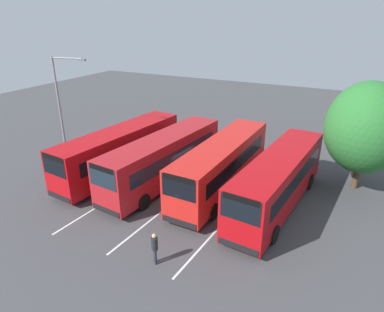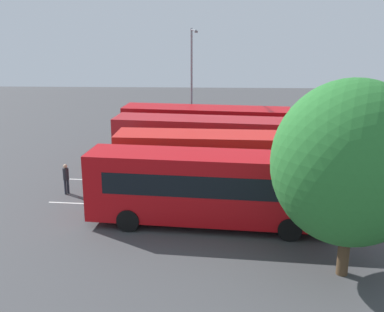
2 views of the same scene
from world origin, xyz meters
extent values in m
plane|color=#424244|center=(0.00, 0.00, 0.00)|extent=(79.58, 79.58, 0.00)
cube|color=#B70C11|center=(0.54, -5.83, 1.91)|extent=(11.45, 3.59, 3.09)
cube|color=black|center=(6.09, -6.44, 2.75)|extent=(0.35, 2.08, 1.30)
cube|color=black|center=(0.67, -4.68, 2.29)|extent=(9.41, 1.12, 0.99)
cube|color=black|center=(0.41, -6.97, 2.29)|extent=(9.41, 1.12, 0.99)
cube|color=black|center=(6.11, -6.44, 3.28)|extent=(0.31, 1.89, 0.32)
cube|color=black|center=(6.12, -6.44, 0.59)|extent=(0.34, 2.17, 0.36)
cylinder|color=black|center=(4.24, -5.11, 0.53)|extent=(1.07, 0.39, 1.05)
cylinder|color=black|center=(4.00, -7.34, 0.53)|extent=(1.07, 0.39, 1.05)
cylinder|color=black|center=(-2.92, -4.32, 0.53)|extent=(1.07, 0.39, 1.05)
cylinder|color=black|center=(-3.17, -6.54, 0.53)|extent=(1.07, 0.39, 1.05)
cube|color=#AD191E|center=(0.47, -2.13, 1.91)|extent=(11.45, 3.61, 3.09)
cube|color=#19232D|center=(6.02, -2.75, 2.75)|extent=(0.35, 2.08, 1.30)
cube|color=#19232D|center=(0.59, -0.98, 2.29)|extent=(9.41, 1.14, 0.99)
cube|color=#19232D|center=(0.34, -3.27, 2.29)|extent=(9.41, 1.14, 0.99)
cube|color=black|center=(6.04, -2.75, 3.28)|extent=(0.31, 1.89, 0.32)
cube|color=black|center=(6.05, -2.76, 0.59)|extent=(0.34, 2.17, 0.36)
cylinder|color=black|center=(4.17, -1.42, 0.53)|extent=(1.07, 0.40, 1.05)
cylinder|color=black|center=(3.92, -3.64, 0.53)|extent=(1.07, 0.40, 1.05)
cylinder|color=black|center=(-2.99, -0.61, 0.53)|extent=(1.07, 0.40, 1.05)
cylinder|color=black|center=(-3.24, -2.84, 0.53)|extent=(1.07, 0.40, 1.05)
cube|color=red|center=(-0.40, 1.91, 1.91)|extent=(11.35, 2.82, 3.09)
cube|color=black|center=(5.18, 1.68, 2.75)|extent=(0.20, 2.08, 1.30)
cube|color=black|center=(-0.35, 3.06, 2.29)|extent=(9.45, 0.46, 0.99)
cube|color=black|center=(-0.45, 0.76, 2.29)|extent=(9.45, 0.46, 0.99)
cube|color=black|center=(5.20, 1.68, 3.28)|extent=(0.18, 1.89, 0.32)
cube|color=black|center=(5.21, 1.68, 0.59)|extent=(0.19, 2.18, 0.36)
cylinder|color=black|center=(3.24, 2.88, 0.53)|extent=(1.06, 0.32, 1.05)
cylinder|color=black|center=(3.15, 0.64, 0.53)|extent=(1.06, 0.32, 1.05)
cylinder|color=black|center=(-3.96, 3.17, 0.53)|extent=(1.06, 0.32, 1.05)
cylinder|color=black|center=(-4.05, 0.93, 0.53)|extent=(1.06, 0.32, 1.05)
cube|color=#B70C11|center=(0.20, 5.86, 1.91)|extent=(11.44, 3.46, 3.09)
cube|color=black|center=(5.76, 5.31, 2.75)|extent=(0.32, 2.08, 1.30)
cube|color=black|center=(0.31, 7.01, 2.29)|extent=(9.42, 1.01, 0.99)
cube|color=black|center=(0.08, 4.72, 2.29)|extent=(9.42, 1.01, 0.99)
cube|color=black|center=(5.78, 5.31, 3.28)|extent=(0.29, 1.89, 0.32)
cube|color=black|center=(5.79, 5.31, 0.59)|extent=(0.31, 2.17, 0.36)
cylinder|color=black|center=(3.89, 6.62, 0.53)|extent=(1.07, 0.38, 1.05)
cylinder|color=black|center=(3.67, 4.39, 0.53)|extent=(1.07, 0.38, 1.05)
cylinder|color=black|center=(-3.28, 7.33, 0.53)|extent=(1.07, 0.38, 1.05)
cylinder|color=black|center=(-3.50, 5.10, 0.53)|extent=(1.07, 0.38, 1.05)
cylinder|color=#232833|center=(8.00, 1.84, 0.41)|extent=(0.13, 0.13, 0.82)
cylinder|color=#232833|center=(8.12, 1.95, 0.41)|extent=(0.13, 0.13, 0.82)
cylinder|color=#232328|center=(8.06, 1.90, 1.15)|extent=(0.45, 0.45, 0.65)
sphere|color=tan|center=(8.06, 1.90, 1.59)|extent=(0.22, 0.22, 0.22)
cylinder|color=gray|center=(1.68, -10.20, 4.28)|extent=(0.16, 0.16, 8.55)
cylinder|color=gray|center=(1.49, -9.02, 8.45)|extent=(0.49, 2.38, 0.10)
cube|color=slate|center=(1.29, -7.84, 8.37)|extent=(0.29, 0.59, 0.14)
cylinder|color=#4C3823|center=(-4.84, 10.15, 1.11)|extent=(0.44, 0.44, 2.22)
ellipsoid|color=#28702D|center=(-4.84, 10.15, 4.39)|extent=(5.78, 5.21, 6.07)
cube|color=silver|center=(0.00, -3.81, 0.00)|extent=(17.33, 1.37, 0.01)
cube|color=silver|center=(0.00, 0.00, 0.00)|extent=(17.33, 1.37, 0.01)
cube|color=silver|center=(0.00, 3.81, 0.00)|extent=(17.33, 1.37, 0.01)
camera|label=1|loc=(19.13, 9.43, 11.24)|focal=31.75mm
camera|label=2|loc=(0.20, 27.23, 9.48)|focal=46.34mm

